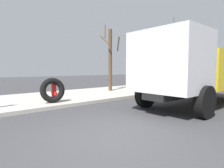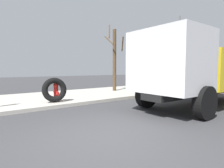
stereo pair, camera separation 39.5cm
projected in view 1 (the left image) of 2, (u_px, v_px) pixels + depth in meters
The scene contains 7 objects.
ground_plane at pixel (107, 141), 4.28m from camera, with size 80.00×80.00×0.00m, color #38383A.
sidewalk_curb at pixel (21, 101), 9.14m from camera, with size 36.00×5.00×0.15m, color #ADA89E.
fire_hydrant at pixel (54, 92), 8.51m from camera, with size 0.23×0.53×0.87m.
loose_tire at pixel (53, 90), 8.30m from camera, with size 1.10×1.10×0.26m, color black.
dump_truck_yellow at pixel (198, 70), 8.42m from camera, with size 7.04×2.90×3.00m.
bare_tree at pixel (110, 58), 12.97m from camera, with size 1.38×1.38×4.60m.
street_light_pole at pixel (173, 53), 14.28m from camera, with size 0.12×0.12×5.41m, color #595B5E.
Camera 1 is at (-2.67, -3.20, 1.62)m, focal length 30.17 mm.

